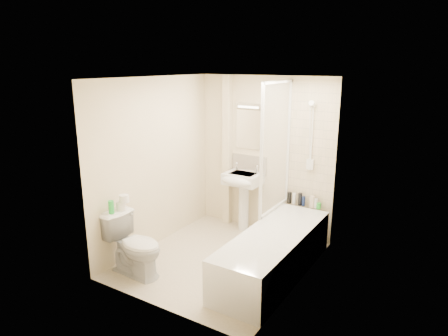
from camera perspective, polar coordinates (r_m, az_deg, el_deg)
The scene contains 26 objects.
floor at distance 5.51m, azimuth -0.49°, elevation -13.03°, with size 2.50×2.50×0.00m, color beige.
wall_back at distance 6.12m, azimuth 5.75°, elevation 1.77°, with size 2.20×0.02×2.40m, color beige.
wall_left at distance 5.71m, azimuth -9.89°, elevation 0.66°, with size 0.02×2.50×2.40m, color beige.
wall_right at distance 4.59m, azimuth 11.17°, elevation -2.88°, with size 0.02×2.50×2.40m, color beige.
ceiling at distance 4.88m, azimuth -0.55°, elevation 12.77°, with size 2.20×2.50×0.02m, color white.
tile_back at distance 5.78m, azimuth 12.44°, elevation 3.00°, with size 0.70×0.01×1.75m, color beige.
tile_right at distance 4.58m, azimuth 11.41°, elevation -0.00°, with size 0.01×2.10×1.75m, color beige.
pipe_boxing at distance 6.36m, azimuth 0.50°, elevation 2.34°, with size 0.12×0.12×2.40m, color beige.
splashback at distance 6.27m, azimuth 3.62°, elevation 0.52°, with size 0.60×0.01×0.30m, color beige.
mirror at distance 6.15m, azimuth 3.69°, elevation 5.48°, with size 0.46×0.01×0.60m, color white.
strip_light at distance 6.08m, azimuth 3.64°, elevation 8.90°, with size 0.42×0.07×0.07m, color silver.
bathtub at distance 5.11m, azimuth 7.12°, elevation -11.90°, with size 0.70×2.10×0.55m.
shower_screen at distance 5.50m, azimuth 7.47°, elevation 2.90°, with size 0.04×0.92×1.80m.
shower_fixture at distance 5.72m, azimuth 12.34°, elevation 4.11°, with size 0.10×0.16×0.99m.
pedestal_sink at distance 6.15m, azimuth 2.57°, elevation -2.50°, with size 0.55×0.50×1.06m.
bottle_black_a at distance 6.01m, azimuth 9.30°, elevation -4.20°, with size 0.07×0.07×0.17m, color black.
bottle_white_a at distance 5.99m, azimuth 9.97°, elevation -4.33°, with size 0.05×0.05×0.17m, color silver.
bottle_black_b at distance 5.95m, azimuth 10.81°, elevation -4.39°, with size 0.06×0.06×0.19m, color black.
bottle_blue at distance 5.94m, azimuth 11.29°, elevation -4.68°, with size 0.05×0.05×0.14m, color #121F4E.
bottle_cream at distance 5.90m, azimuth 12.47°, elevation -4.74°, with size 0.07×0.07×0.17m, color beige.
bottle_white_b at distance 5.88m, azimuth 13.01°, elevation -4.97°, with size 0.05×0.05×0.14m, color silver.
bottle_green at distance 5.88m, azimuth 13.37°, elevation -5.28°, with size 0.06×0.06×0.09m, color green.
toilet at distance 5.15m, azimuth -12.62°, elevation -10.66°, with size 0.78×0.47×0.78m, color white.
toilet_roll_lower at distance 5.20m, azimuth -14.51°, elevation -5.24°, with size 0.12×0.12×0.10m, color white.
toilet_roll_upper at distance 5.14m, azimuth -14.08°, elevation -4.26°, with size 0.12×0.12×0.09m, color white.
green_bottle at distance 5.09m, azimuth -15.81°, elevation -5.41°, with size 0.07×0.07×0.16m, color green.
Camera 1 is at (2.61, -4.12, 2.58)m, focal length 32.00 mm.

